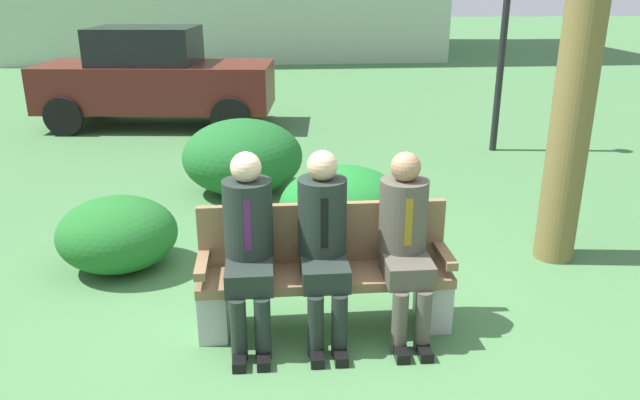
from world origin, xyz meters
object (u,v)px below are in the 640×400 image
object	(u,v)px
seated_man_left	(248,240)
seated_man_right	(405,236)
seated_man_middle	(323,237)
park_bench	(324,272)
parked_car_near	(155,78)
shrub_far_lawn	(243,157)
shrub_mid_lawn	(343,206)
street_lamp	(506,8)
shrub_near_bench	(118,234)

from	to	relation	value
seated_man_left	seated_man_right	bearing A→B (deg)	-0.13
seated_man_middle	seated_man_right	distance (m)	0.57
park_bench	parked_car_near	bearing A→B (deg)	108.18
seated_man_middle	shrub_far_lawn	xyz separation A→B (m)	(-0.65, 3.20, -0.30)
seated_man_left	shrub_mid_lawn	xyz separation A→B (m)	(0.85, 1.57, -0.37)
park_bench	street_lamp	size ratio (longest dim) A/B	0.54
shrub_far_lawn	seated_man_middle	bearing A→B (deg)	-78.47
seated_man_middle	street_lamp	xyz separation A→B (m)	(3.03, 4.83, 1.31)
shrub_mid_lawn	parked_car_near	xyz separation A→B (m)	(-2.57, 5.40, 0.46)
seated_man_left	parked_car_near	world-z (taller)	parked_car_near
shrub_near_bench	street_lamp	xyz separation A→B (m)	(4.72, 3.61, 1.73)
seated_man_middle	street_lamp	bearing A→B (deg)	57.90
park_bench	shrub_mid_lawn	distance (m)	1.48
parked_car_near	seated_man_left	bearing A→B (deg)	-76.15
seated_man_left	seated_man_middle	bearing A→B (deg)	-0.03
park_bench	seated_man_right	world-z (taller)	seated_man_right
park_bench	shrub_far_lawn	world-z (taller)	park_bench
seated_man_left	street_lamp	world-z (taller)	street_lamp
shrub_near_bench	seated_man_right	bearing A→B (deg)	-28.33
seated_man_right	shrub_mid_lawn	world-z (taller)	seated_man_right
seated_man_middle	shrub_far_lawn	distance (m)	3.28
parked_car_near	street_lamp	bearing A→B (deg)	-22.16
seated_man_middle	parked_car_near	size ratio (longest dim) A/B	0.33
parked_car_near	seated_man_right	bearing A→B (deg)	-68.10
seated_man_left	shrub_far_lawn	size ratio (longest dim) A/B	0.95
shrub_mid_lawn	shrub_far_lawn	size ratio (longest dim) A/B	0.86
seated_man_middle	parked_car_near	xyz separation A→B (m)	(-2.23, 6.97, 0.09)
shrub_mid_lawn	shrub_near_bench	bearing A→B (deg)	-170.11
seated_man_middle	seated_man_right	world-z (taller)	seated_man_middle
seated_man_left	shrub_far_lawn	distance (m)	3.21
seated_man_right	shrub_far_lawn	bearing A→B (deg)	110.93
shrub_mid_lawn	street_lamp	xyz separation A→B (m)	(2.69, 3.26, 1.67)
shrub_far_lawn	street_lamp	size ratio (longest dim) A/B	0.43
shrub_mid_lawn	parked_car_near	bearing A→B (deg)	115.45
parked_car_near	street_lamp	size ratio (longest dim) A/B	1.22
shrub_near_bench	shrub_mid_lawn	bearing A→B (deg)	9.89
seated_man_middle	shrub_mid_lawn	distance (m)	1.65
park_bench	shrub_near_bench	xyz separation A→B (m)	(-1.71, 1.10, -0.09)
street_lamp	shrub_far_lawn	bearing A→B (deg)	-156.08
shrub_far_lawn	parked_car_near	distance (m)	4.11
shrub_far_lawn	seated_man_left	bearing A→B (deg)	-87.51
seated_man_middle	shrub_far_lawn	world-z (taller)	seated_man_middle
park_bench	seated_man_middle	world-z (taller)	seated_man_middle
seated_man_left	shrub_mid_lawn	world-z (taller)	seated_man_left
seated_man_right	parked_car_near	size ratio (longest dim) A/B	0.32
seated_man_middle	parked_car_near	world-z (taller)	parked_car_near
shrub_mid_lawn	shrub_far_lawn	bearing A→B (deg)	121.35
park_bench	parked_car_near	xyz separation A→B (m)	(-2.25, 6.85, 0.42)
seated_man_left	street_lamp	distance (m)	6.13
shrub_near_bench	shrub_far_lawn	distance (m)	2.24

